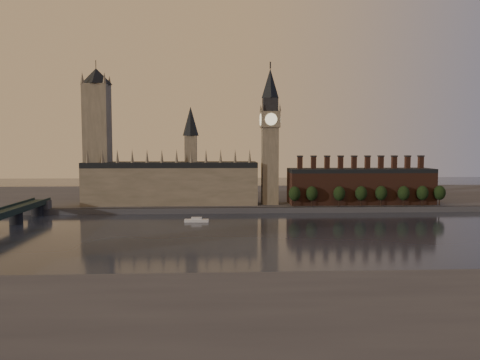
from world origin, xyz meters
name	(u,v)px	position (x,y,z in m)	size (l,w,h in m)	color
ground	(274,238)	(0.00, 0.00, 0.00)	(900.00, 900.00, 0.00)	black
north_bank	(250,197)	(0.00, 178.04, 2.00)	(900.00, 182.00, 4.00)	#4B4B50
palace_of_westminster	(172,181)	(-64.41, 114.91, 21.63)	(130.00, 30.30, 74.00)	gray
victoria_tower	(97,132)	(-120.00, 115.00, 59.09)	(24.00, 24.00, 108.00)	gray
big_ben	(270,135)	(10.00, 110.00, 56.83)	(15.00, 15.00, 107.00)	gray
chimney_block	(360,186)	(80.00, 110.00, 17.82)	(110.00, 25.00, 37.00)	#502B1E
embankment_tree_0	(295,194)	(26.47, 94.11, 13.47)	(8.60, 8.60, 14.88)	black
embankment_tree_1	(312,193)	(39.29, 94.98, 13.47)	(8.60, 8.60, 14.88)	black
embankment_tree_2	(339,194)	(59.42, 93.87, 13.47)	(8.60, 8.60, 14.88)	black
embankment_tree_3	(361,193)	(75.84, 94.34, 13.47)	(8.60, 8.60, 14.88)	black
embankment_tree_4	(381,193)	(91.12, 95.07, 13.47)	(8.60, 8.60, 14.88)	black
embankment_tree_5	(404,193)	(107.54, 93.84, 13.47)	(8.60, 8.60, 14.88)	black
embankment_tree_6	(422,193)	(122.03, 94.50, 13.47)	(8.60, 8.60, 14.88)	black
embankment_tree_7	(440,193)	(135.40, 95.19, 13.47)	(8.60, 8.60, 14.88)	black
river_boat	(197,220)	(-43.27, 53.19, 1.17)	(15.43, 4.74, 3.07)	silver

